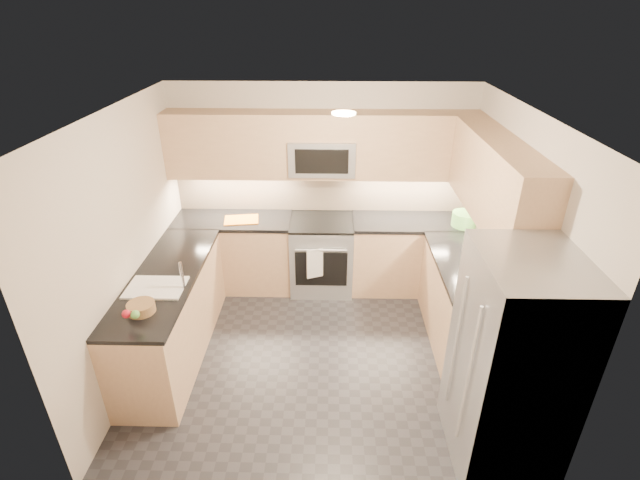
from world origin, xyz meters
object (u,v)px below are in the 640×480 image
(microwave, at_px, (322,156))
(fruit_basket, at_px, (141,308))
(gas_range, at_px, (322,255))
(cutting_board, at_px, (241,220))
(refrigerator, at_px, (511,365))
(utensil_bowl, at_px, (464,219))

(microwave, xyz_separation_m, fruit_basket, (-1.50, -2.01, -0.72))
(gas_range, distance_m, microwave, 1.25)
(cutting_board, bearing_deg, fruit_basket, -105.79)
(microwave, height_order, refrigerator, microwave)
(gas_range, distance_m, fruit_basket, 2.47)
(fruit_basket, bearing_deg, gas_range, 51.53)
(refrigerator, height_order, cutting_board, refrigerator)
(refrigerator, bearing_deg, gas_range, 120.88)
(refrigerator, xyz_separation_m, utensil_bowl, (0.23, 2.31, 0.12))
(cutting_board, bearing_deg, refrigerator, -44.80)
(microwave, distance_m, fruit_basket, 2.61)
(utensil_bowl, bearing_deg, gas_range, 176.24)
(gas_range, bearing_deg, utensil_bowl, -3.76)
(gas_range, height_order, microwave, microwave)
(gas_range, height_order, cutting_board, cutting_board)
(refrigerator, bearing_deg, cutting_board, 135.20)
(microwave, relative_size, fruit_basket, 3.25)
(microwave, xyz_separation_m, cutting_board, (-0.97, -0.15, -0.75))
(microwave, relative_size, cutting_board, 1.88)
(utensil_bowl, distance_m, cutting_board, 2.65)
(microwave, height_order, utensil_bowl, microwave)
(refrigerator, distance_m, utensil_bowl, 2.33)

